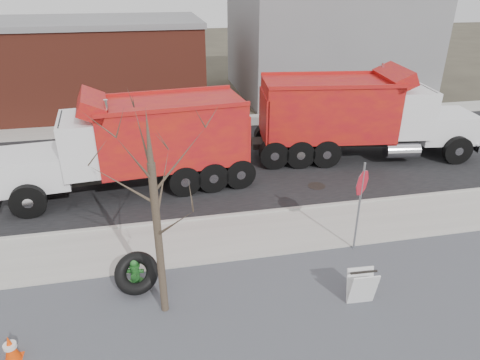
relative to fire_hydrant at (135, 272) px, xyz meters
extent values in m
plane|color=#383328|center=(3.92, 1.42, -0.38)|extent=(120.00, 120.00, 0.00)
cube|color=slate|center=(3.92, -2.08, -0.36)|extent=(60.00, 5.00, 0.03)
cube|color=#9E9B93|center=(3.92, 1.67, -0.35)|extent=(60.00, 2.50, 0.06)
cube|color=#9E9B93|center=(3.92, 2.97, -0.32)|extent=(60.00, 0.15, 0.11)
cube|color=black|center=(3.92, 7.72, -0.37)|extent=(60.00, 9.40, 0.02)
cube|color=#9E9B93|center=(3.92, 13.42, -0.35)|extent=(60.00, 2.00, 0.06)
cube|color=gray|center=(12.92, 19.42, 3.62)|extent=(12.00, 10.00, 8.00)
cube|color=maroon|center=(-6.08, 18.42, 2.12)|extent=(20.00, 8.00, 5.00)
cube|color=gray|center=(-6.08, 18.42, 4.77)|extent=(20.20, 8.20, 0.30)
cylinder|color=#382D23|center=(0.72, -1.18, 1.62)|extent=(0.18, 0.18, 4.00)
cone|color=#382D23|center=(0.72, -1.18, 4.22)|extent=(0.14, 0.14, 1.20)
cylinder|color=#286B29|center=(0.00, 0.01, -0.35)|extent=(0.44, 0.44, 0.06)
cylinder|color=#286B29|center=(0.00, 0.01, -0.05)|extent=(0.23, 0.23, 0.59)
cylinder|color=#286B29|center=(0.00, 0.01, 0.22)|extent=(0.30, 0.30, 0.05)
sphere|color=#286B29|center=(0.00, 0.01, 0.32)|extent=(0.24, 0.24, 0.24)
cylinder|color=#286B29|center=(0.00, 0.01, 0.42)|extent=(0.05, 0.05, 0.06)
cylinder|color=#286B29|center=(-0.16, 0.04, 0.04)|extent=(0.14, 0.13, 0.11)
cylinder|color=#286B29|center=(0.17, -0.02, 0.04)|extent=(0.14, 0.13, 0.11)
cylinder|color=#286B29|center=(-0.03, -0.16, 0.02)|extent=(0.17, 0.14, 0.15)
torus|color=black|center=(0.05, -0.21, 0.13)|extent=(1.36, 1.31, 0.99)
cylinder|color=gray|center=(6.46, 0.32, 1.06)|extent=(0.06, 0.06, 2.87)
cylinder|color=#AB0C1C|center=(6.46, 0.32, 1.88)|extent=(0.63, 0.51, 0.78)
cube|color=silver|center=(5.57, -2.02, 0.12)|extent=(0.70, 0.27, 0.95)
cube|color=silver|center=(5.58, -1.82, 0.12)|extent=(0.70, 0.27, 0.95)
cube|color=black|center=(5.58, -1.92, 0.59)|extent=(0.69, 0.08, 0.04)
cube|color=#EF3F07|center=(-2.57, -2.08, -0.36)|extent=(0.36, 0.36, 0.04)
cone|color=#EF3F07|center=(-2.57, -2.08, -0.02)|extent=(0.34, 0.34, 0.66)
cylinder|color=white|center=(-2.57, -2.08, 0.05)|extent=(0.27, 0.27, 0.09)
cube|color=black|center=(9.78, 7.30, 0.36)|extent=(9.64, 2.26, 0.25)
cube|color=silver|center=(13.70, 6.77, 0.99)|extent=(2.74, 2.50, 1.23)
cube|color=silver|center=(14.76, 6.63, 0.99)|extent=(0.32, 1.96, 1.12)
cube|color=silver|center=(11.81, 7.02, 1.78)|extent=(2.12, 2.80, 2.02)
cube|color=black|center=(12.56, 6.92, 2.34)|extent=(0.35, 2.23, 0.90)
cube|color=#B4220F|center=(8.33, 7.49, 1.89)|extent=(5.92, 3.42, 2.47)
cylinder|color=silver|center=(11.11, 8.19, 2.28)|extent=(0.18, 0.18, 2.69)
cylinder|color=black|center=(14.06, 7.95, 0.26)|extent=(1.27, 0.50, 1.23)
cylinder|color=black|center=(13.73, 5.54, 0.26)|extent=(1.27, 0.50, 1.23)
cylinder|color=black|center=(7.14, 8.74, 0.26)|extent=(1.27, 0.50, 1.23)
cylinder|color=black|center=(6.86, 6.60, 0.26)|extent=(1.27, 0.50, 1.23)
cube|color=black|center=(0.03, 5.90, 0.34)|extent=(8.90, 1.82, 0.24)
cube|color=silver|center=(-3.50, 5.54, 0.94)|extent=(2.58, 2.34, 1.19)
cube|color=silver|center=(-4.57, 5.44, 0.94)|extent=(0.25, 1.89, 1.08)
cube|color=silver|center=(-1.61, 5.73, 1.70)|extent=(1.97, 2.65, 1.95)
cube|color=black|center=(-2.36, 5.66, 2.24)|extent=(0.26, 2.16, 0.87)
cube|color=#B4220F|center=(1.43, 6.03, 1.81)|extent=(5.64, 3.12, 2.38)
cylinder|color=silver|center=(-0.67, 4.79, 2.19)|extent=(0.17, 0.17, 2.60)
cylinder|color=black|center=(-3.59, 4.36, 0.24)|extent=(1.22, 0.44, 1.19)
cylinder|color=black|center=(-3.82, 6.69, 0.24)|extent=(1.22, 0.44, 1.19)
cylinder|color=black|center=(2.83, 5.13, 0.24)|extent=(1.22, 0.44, 1.19)
cylinder|color=black|center=(2.62, 7.20, 0.24)|extent=(1.22, 0.44, 1.19)
camera|label=1|loc=(0.89, -9.61, 7.17)|focal=32.00mm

